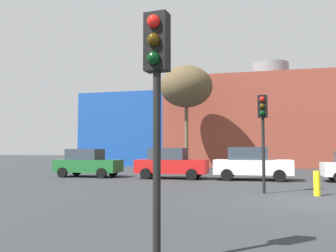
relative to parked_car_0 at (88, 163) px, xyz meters
The scene contains 9 objects.
ground_plane 14.89m from the parked_car_0, 33.48° to the right, with size 200.00×200.00×0.00m, color #2D3033.
building_backdrop 23.45m from the parked_car_0, 58.94° to the left, with size 41.11×11.55×11.25m.
parked_car_0 is the anchor object (origin of this frame).
parked_car_1 5.46m from the parked_car_0, ahead, with size 4.21×2.06×1.82m.
parked_car_2 10.16m from the parked_car_0, ahead, with size 4.30×2.11×1.86m.
traffic_light_near_left 18.35m from the parked_car_0, 60.20° to the right, with size 0.38×0.38×3.78m.
traffic_light_island 12.62m from the parked_car_0, 30.51° to the right, with size 0.39×0.38×3.87m.
bare_tree_0 12.84m from the parked_car_0, 66.60° to the left, with size 4.67×4.67×9.23m.
bollard_yellow_0 14.29m from the parked_car_0, 27.81° to the right, with size 0.24×0.24×0.92m, color yellow.
Camera 1 is at (-1.85, -12.79, 1.68)m, focal length 38.43 mm.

